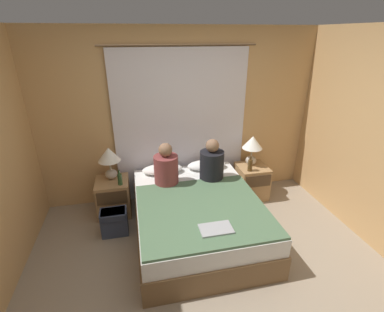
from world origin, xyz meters
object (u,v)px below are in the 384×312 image
object	(u,v)px
pillow_left	(162,169)
beer_bottle_on_right_stand	(250,165)
nightstand_right	(251,181)
lamp_right	(252,145)
person_right_in_bed	(212,163)
laptop_on_bed	(216,229)
backpack_on_floor	(114,221)
beer_bottle_on_left_stand	(120,179)
bed	(197,216)
person_left_in_bed	(166,168)
pillow_right	(206,165)
lamp_left	(109,158)
nightstand_left	(114,197)

from	to	relation	value
pillow_left	beer_bottle_on_right_stand	xyz separation A→B (m)	(1.28, -0.20, 0.03)
nightstand_right	lamp_right	size ratio (longest dim) A/B	1.12
person_right_in_bed	laptop_on_bed	bearing A→B (deg)	-103.89
lamp_right	backpack_on_floor	size ratio (longest dim) A/B	1.34
beer_bottle_on_left_stand	beer_bottle_on_right_stand	world-z (taller)	beer_bottle_on_right_stand
bed	backpack_on_floor	size ratio (longest dim) A/B	5.54
beer_bottle_on_left_stand	backpack_on_floor	distance (m)	0.55
person_left_in_bed	pillow_right	bearing A→B (deg)	27.12
person_left_in_bed	person_right_in_bed	xyz separation A→B (m)	(0.63, 0.00, 0.00)
nightstand_right	lamp_right	distance (m)	0.58
lamp_left	backpack_on_floor	distance (m)	0.85
lamp_right	person_left_in_bed	xyz separation A→B (m)	(-1.36, -0.34, -0.07)
person_right_in_bed	beer_bottle_on_right_stand	size ratio (longest dim) A/B	2.50
bed	pillow_left	bearing A→B (deg)	113.10
person_left_in_bed	beer_bottle_on_right_stand	bearing A→B (deg)	5.95
nightstand_right	laptop_on_bed	bearing A→B (deg)	-126.65
nightstand_right	pillow_left	size ratio (longest dim) A/B	0.89
lamp_left	nightstand_left	bearing A→B (deg)	-90.00
nightstand_right	beer_bottle_on_left_stand	distance (m)	2.01
nightstand_left	backpack_on_floor	world-z (taller)	nightstand_left
pillow_right	beer_bottle_on_right_stand	distance (m)	0.64
bed	beer_bottle_on_right_stand	size ratio (longest dim) A/B	8.13
nightstand_left	bed	bearing A→B (deg)	-33.84
pillow_left	beer_bottle_on_right_stand	size ratio (longest dim) A/B	2.46
beer_bottle_on_right_stand	lamp_left	bearing A→B (deg)	174.07
pillow_right	person_right_in_bed	world-z (taller)	person_right_in_bed
person_right_in_bed	pillow_right	bearing A→B (deg)	86.63
lamp_left	laptop_on_bed	xyz separation A→B (m)	(1.09, -1.44, -0.27)
nightstand_right	person_right_in_bed	world-z (taller)	person_right_in_bed
beer_bottle_on_right_stand	backpack_on_floor	bearing A→B (deg)	-169.82
pillow_right	beer_bottle_on_left_stand	xyz separation A→B (m)	(-1.26, -0.20, 0.02)
nightstand_right	person_left_in_bed	bearing A→B (deg)	-169.42
lamp_right	pillow_right	size ratio (longest dim) A/B	0.80
nightstand_right	pillow_right	distance (m)	0.79
lamp_right	person_left_in_bed	size ratio (longest dim) A/B	0.79
beer_bottle_on_right_stand	laptop_on_bed	xyz separation A→B (m)	(-0.90, -1.23, -0.05)
laptop_on_bed	pillow_right	bearing A→B (deg)	78.49
nightstand_right	pillow_right	bearing A→B (deg)	173.88
nightstand_right	pillow_right	xyz separation A→B (m)	(-0.72, 0.08, 0.32)
bed	nightstand_right	bearing A→B (deg)	33.84
bed	nightstand_right	xyz separation A→B (m)	(1.05, 0.70, 0.00)
nightstand_left	lamp_right	xyz separation A→B (m)	(2.10, 0.08, 0.57)
nightstand_left	person_left_in_bed	xyz separation A→B (m)	(0.73, -0.25, 0.50)
lamp_left	person_left_in_bed	distance (m)	0.81
lamp_left	person_left_in_bed	bearing A→B (deg)	-24.69
pillow_right	nightstand_left	bearing A→B (deg)	-176.82
pillow_left	laptop_on_bed	distance (m)	1.48
bed	person_right_in_bed	bearing A→B (deg)	55.09
person_left_in_bed	laptop_on_bed	size ratio (longest dim) A/B	1.74
pillow_left	person_left_in_bed	bearing A→B (deg)	-86.84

